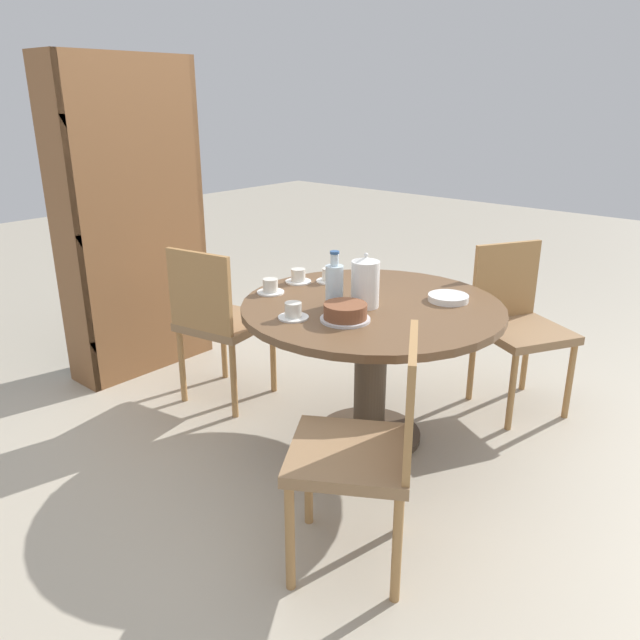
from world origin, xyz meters
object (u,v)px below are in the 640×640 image
at_px(coffee_pot, 365,282).
at_px(cup_b, 270,287).
at_px(cup_a, 298,277).
at_px(cup_d, 293,312).
at_px(bookshelf, 133,225).
at_px(water_bottle, 334,285).
at_px(chair_b, 219,319).
at_px(cake_main, 345,313).
at_px(cup_c, 329,276).
at_px(chair_c, 368,446).
at_px(chair_a, 518,322).

relative_size(coffee_pot, cup_b, 1.88).
relative_size(cup_a, cup_d, 1.00).
distance_m(bookshelf, water_bottle, 1.50).
bearing_deg(coffee_pot, cup_b, 106.30).
height_order(chair_b, cake_main, chair_b).
relative_size(water_bottle, cup_c, 1.94).
xyz_separation_m(bookshelf, cup_d, (-0.17, -1.46, -0.16)).
bearing_deg(cup_d, cup_c, 24.81).
bearing_deg(water_bottle, coffee_pot, -45.87).
relative_size(cake_main, cup_c, 1.62).
bearing_deg(cup_b, cup_a, 5.78).
height_order(bookshelf, coffee_pot, bookshelf).
relative_size(cup_a, cup_c, 1.00).
bearing_deg(cup_b, cake_main, -97.44).
bearing_deg(chair_b, water_bottle, 174.74).
relative_size(coffee_pot, cake_main, 1.16).
bearing_deg(cup_d, chair_c, -116.69).
height_order(chair_b, bookshelf, bookshelf).
bearing_deg(water_bottle, chair_a, -26.56).
bearing_deg(coffee_pot, water_bottle, 134.13).
distance_m(coffee_pot, cake_main, 0.23).
relative_size(chair_a, cake_main, 4.04).
distance_m(coffee_pot, water_bottle, 0.14).
bearing_deg(chair_a, cup_b, 168.21).
height_order(water_bottle, cup_a, water_bottle).
height_order(chair_c, bookshelf, bookshelf).
relative_size(chair_c, cup_c, 6.54).
relative_size(chair_a, water_bottle, 3.37).
bearing_deg(cup_c, chair_a, -49.11).
distance_m(bookshelf, cup_a, 1.14).
distance_m(chair_b, water_bottle, 0.82).
height_order(coffee_pot, cup_d, coffee_pot).
xyz_separation_m(cup_b, cup_d, (-0.19, -0.34, 0.00)).
xyz_separation_m(water_bottle, cup_d, (-0.23, 0.04, -0.08)).
relative_size(chair_c, cup_b, 6.54).
bearing_deg(cake_main, bookshelf, 88.49).
bearing_deg(chair_b, cake_main, 166.99).
distance_m(chair_b, cake_main, 0.94).
bearing_deg(chair_a, bookshelf, 146.12).
height_order(coffee_pot, cup_a, coffee_pot).
bearing_deg(cup_c, bookshelf, 106.72).
bearing_deg(chair_a, cake_main, -168.25).
bearing_deg(cup_b, coffee_pot, -73.70).
relative_size(chair_a, chair_b, 1.00).
xyz_separation_m(chair_c, cake_main, (0.46, 0.47, 0.26)).
distance_m(cup_b, cup_d, 0.39).
relative_size(chair_c, bookshelf, 0.48).
relative_size(cake_main, cup_a, 1.62).
xyz_separation_m(water_bottle, cup_b, (-0.04, 0.37, -0.08)).
relative_size(chair_b, bookshelf, 0.48).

